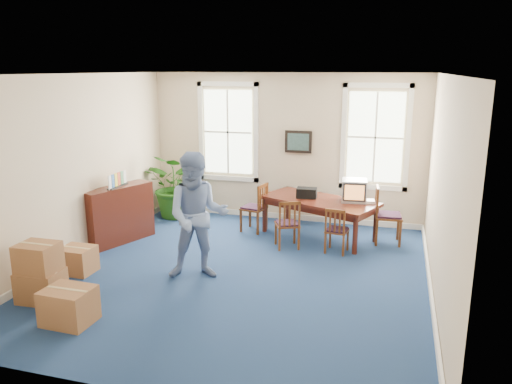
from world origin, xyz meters
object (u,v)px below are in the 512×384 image
(conference_table, at_px, (318,218))
(credenza, at_px, (119,214))
(man, at_px, (198,216))
(chair_near_left, at_px, (287,223))
(cardboard_boxes, at_px, (58,270))
(crt_tv, at_px, (354,190))
(potted_plant, at_px, (177,186))

(conference_table, relative_size, credenza, 1.62)
(man, distance_m, credenza, 2.45)
(chair_near_left, xyz_separation_m, man, (-1.07, -1.72, 0.55))
(conference_table, relative_size, man, 1.11)
(chair_near_left, distance_m, man, 2.10)
(cardboard_boxes, bearing_deg, man, 38.52)
(chair_near_left, bearing_deg, conference_table, -145.33)
(conference_table, height_order, crt_tv, crt_tv)
(potted_plant, bearing_deg, crt_tv, -5.68)
(crt_tv, relative_size, cardboard_boxes, 0.32)
(crt_tv, height_order, man, man)
(crt_tv, height_order, potted_plant, potted_plant)
(crt_tv, bearing_deg, credenza, -167.73)
(conference_table, bearing_deg, man, -98.85)
(cardboard_boxes, bearing_deg, conference_table, 50.13)
(crt_tv, distance_m, potted_plant, 3.96)
(credenza, bearing_deg, crt_tv, 39.77)
(crt_tv, relative_size, credenza, 0.36)
(potted_plant, bearing_deg, conference_table, -7.73)
(crt_tv, height_order, credenza, crt_tv)
(man, bearing_deg, cardboard_boxes, -160.82)
(conference_table, height_order, credenza, credenza)
(crt_tv, distance_m, man, 3.37)
(credenza, distance_m, potted_plant, 1.86)
(potted_plant, bearing_deg, credenza, -102.23)
(crt_tv, bearing_deg, potted_plant, 168.48)
(chair_near_left, height_order, credenza, credenza)
(crt_tv, relative_size, potted_plant, 0.35)
(conference_table, distance_m, man, 3.00)
(chair_near_left, height_order, man, man)
(conference_table, xyz_separation_m, chair_near_left, (-0.46, -0.77, 0.08))
(conference_table, xyz_separation_m, cardboard_boxes, (-3.18, -3.81, 0.07))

